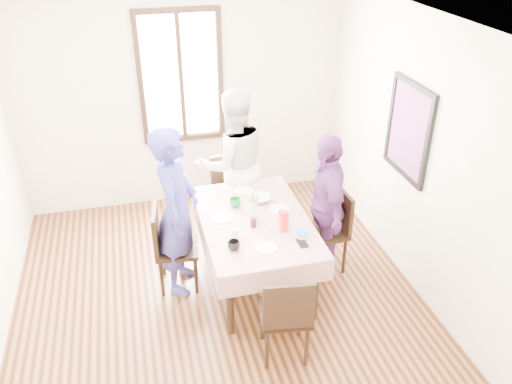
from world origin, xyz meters
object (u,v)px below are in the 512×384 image
(dining_table, at_px, (255,251))
(person_left, at_px, (176,212))
(chair_right, at_px, (324,232))
(person_right, at_px, (325,205))
(chair_near, at_px, (284,313))
(chair_left, at_px, (177,248))
(chair_far, at_px, (233,196))
(person_far, at_px, (233,164))

(dining_table, height_order, person_left, person_left)
(chair_right, relative_size, person_right, 0.58)
(chair_near, relative_size, person_left, 0.52)
(chair_left, relative_size, chair_far, 1.00)
(chair_left, relative_size, person_far, 0.51)
(chair_near, xyz_separation_m, person_far, (0.00, 2.03, 0.43))
(person_left, bearing_deg, person_far, -22.96)
(person_left, height_order, person_far, person_far)
(chair_left, relative_size, person_right, 0.58)
(dining_table, xyz_separation_m, chair_right, (0.77, 0.05, 0.08))
(person_right, bearing_deg, chair_left, -85.98)
(dining_table, relative_size, person_far, 0.84)
(chair_far, bearing_deg, chair_near, 82.89)
(chair_right, height_order, chair_near, same)
(chair_right, relative_size, chair_far, 1.00)
(chair_right, bearing_deg, person_left, 83.53)
(chair_right, xyz_separation_m, person_left, (-1.53, 0.09, 0.42))
(person_left, bearing_deg, dining_table, -82.57)
(chair_near, distance_m, person_far, 2.08)
(chair_left, distance_m, chair_near, 1.40)
(chair_left, xyz_separation_m, chair_far, (0.77, 0.89, 0.00))
(person_far, bearing_deg, person_right, 121.06)
(dining_table, bearing_deg, chair_far, 90.00)
(chair_left, distance_m, person_left, 0.42)
(chair_near, height_order, person_left, person_left)
(chair_left, relative_size, chair_right, 1.00)
(chair_left, relative_size, chair_near, 1.00)
(dining_table, bearing_deg, person_left, 169.46)
(chair_right, relative_size, person_far, 0.51)
(dining_table, bearing_deg, person_far, 90.00)
(chair_left, relative_size, person_left, 0.52)
(chair_left, bearing_deg, person_far, 145.64)
(dining_table, xyz_separation_m, chair_far, (0.00, 1.03, 0.08))
(chair_right, bearing_deg, dining_table, 90.48)
(chair_left, xyz_separation_m, chair_near, (0.77, -1.17, 0.00))
(chair_right, height_order, chair_far, same)
(chair_far, height_order, person_right, person_right)
(dining_table, relative_size, chair_near, 1.64)
(chair_near, bearing_deg, chair_right, 62.52)
(dining_table, xyz_separation_m, person_right, (0.75, 0.05, 0.41))
(dining_table, distance_m, chair_left, 0.79)
(chair_right, distance_m, chair_far, 1.25)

